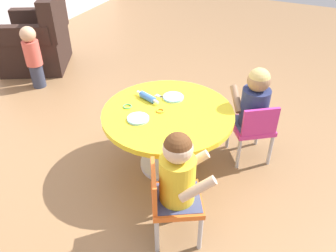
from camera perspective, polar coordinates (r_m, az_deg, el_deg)
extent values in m
plane|color=olive|center=(2.83, 0.00, -6.22)|extent=(10.00, 10.00, 0.00)
cylinder|color=silver|center=(2.82, 0.00, -5.99)|extent=(0.44, 0.44, 0.03)
cylinder|color=silver|center=(2.68, 0.00, -2.53)|extent=(0.12, 0.12, 0.46)
cylinder|color=yellow|center=(2.54, 0.00, 1.94)|extent=(0.96, 0.96, 0.04)
cylinder|color=#B7B7BC|center=(2.20, 5.25, -16.96)|extent=(0.03, 0.03, 0.28)
cylinder|color=#B7B7BC|center=(2.37, 4.26, -12.01)|extent=(0.03, 0.03, 0.28)
cylinder|color=#B7B7BC|center=(2.18, -1.82, -17.45)|extent=(0.03, 0.03, 0.28)
cylinder|color=#B7B7BC|center=(2.35, -2.17, -12.41)|extent=(0.03, 0.03, 0.28)
cube|color=orange|center=(2.15, 1.44, -11.94)|extent=(0.41, 0.41, 0.04)
cube|color=orange|center=(2.05, -2.31, -9.74)|extent=(0.25, 0.15, 0.22)
cube|color=#3F4772|center=(2.15, 1.44, -11.90)|extent=(0.36, 0.37, 0.04)
cylinder|color=yellow|center=(2.03, 1.51, -8.65)|extent=(0.21, 0.21, 0.30)
sphere|color=beige|center=(1.88, 1.62, -3.68)|extent=(0.17, 0.17, 0.17)
sphere|color=#593319|center=(1.87, 1.63, -3.37)|extent=(0.16, 0.16, 0.16)
cylinder|color=beige|center=(1.95, 4.84, -10.19)|extent=(0.15, 0.21, 0.17)
cylinder|color=beige|center=(2.10, 3.94, -5.93)|extent=(0.15, 0.21, 0.17)
cylinder|color=#B7B7BC|center=(3.04, 14.39, -0.75)|extent=(0.03, 0.03, 0.28)
cylinder|color=#B7B7BC|center=(2.96, 9.75, -1.28)|extent=(0.03, 0.03, 0.28)
cylinder|color=#B7B7BC|center=(2.86, 16.30, -3.78)|extent=(0.03, 0.03, 0.28)
cylinder|color=#B7B7BC|center=(2.77, 11.40, -4.44)|extent=(0.03, 0.03, 0.28)
cube|color=#CC338C|center=(2.81, 13.39, 0.03)|extent=(0.42, 0.42, 0.04)
cube|color=#CC338C|center=(2.64, 14.80, 0.63)|extent=(0.17, 0.24, 0.22)
cube|color=#3F4772|center=(2.81, 13.39, 0.07)|extent=(0.38, 0.37, 0.04)
cylinder|color=navy|center=(2.72, 13.88, 2.99)|extent=(0.21, 0.21, 0.30)
sphere|color=#997051|center=(2.61, 14.57, 7.19)|extent=(0.17, 0.17, 0.17)
sphere|color=tan|center=(2.60, 14.61, 7.44)|extent=(0.16, 0.16, 0.16)
cylinder|color=#997051|center=(2.83, 15.28, 4.66)|extent=(0.21, 0.17, 0.17)
cylinder|color=#997051|center=(2.75, 11.07, 4.34)|extent=(0.21, 0.17, 0.17)
cube|color=black|center=(4.56, -20.77, 11.48)|extent=(0.95, 0.95, 0.40)
cube|color=black|center=(4.34, -18.17, 16.92)|extent=(0.69, 0.47, 0.45)
cube|color=black|center=(4.73, -20.66, 16.27)|extent=(0.39, 0.58, 0.20)
cube|color=black|center=(4.19, -22.62, 13.50)|extent=(0.39, 0.58, 0.20)
cylinder|color=#33384C|center=(4.09, -20.46, 7.72)|extent=(0.14, 0.14, 0.26)
cylinder|color=#D8594C|center=(3.98, -21.23, 11.01)|extent=(0.17, 0.17, 0.26)
sphere|color=tan|center=(3.91, -21.87, 13.68)|extent=(0.16, 0.16, 0.16)
cylinder|color=#3F72CC|center=(2.66, -3.34, 4.72)|extent=(0.10, 0.15, 0.05)
cylinder|color=white|center=(2.72, -4.66, 5.42)|extent=(0.04, 0.05, 0.02)
cylinder|color=white|center=(2.60, -1.97, 3.99)|extent=(0.04, 0.05, 0.02)
cube|color=silver|center=(2.70, -1.08, 4.76)|extent=(0.02, 0.11, 0.01)
cube|color=silver|center=(2.70, -1.08, 4.76)|extent=(0.05, 0.11, 0.01)
torus|color=green|center=(2.69, 0.21, 4.57)|extent=(0.04, 0.04, 0.01)
torus|color=green|center=(2.66, -0.21, 4.24)|extent=(0.04, 0.04, 0.01)
cylinder|color=#8CCCF2|center=(2.69, 0.87, 4.70)|extent=(0.16, 0.16, 0.02)
cylinder|color=#8CCCF2|center=(2.45, -4.89, 1.21)|extent=(0.15, 0.15, 0.02)
torus|color=orange|center=(2.53, -1.30, 2.48)|extent=(0.06, 0.06, 0.01)
torus|color=#4CB259|center=(2.60, -6.63, 3.18)|extent=(0.07, 0.07, 0.01)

